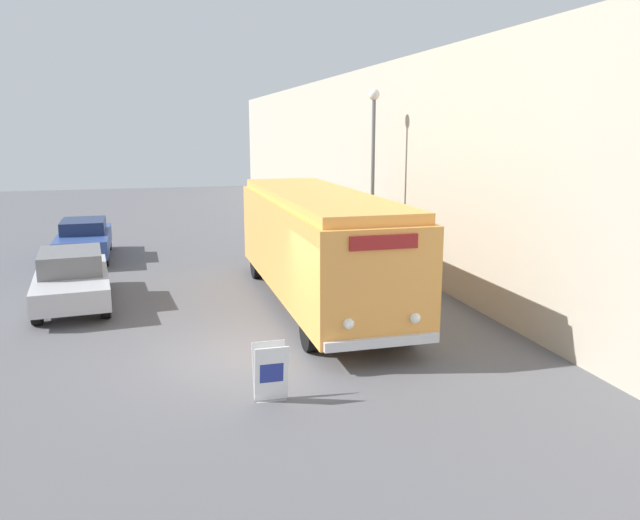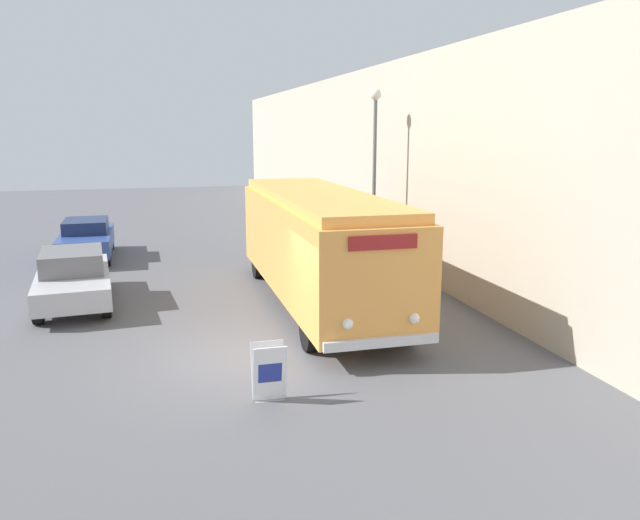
# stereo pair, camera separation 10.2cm
# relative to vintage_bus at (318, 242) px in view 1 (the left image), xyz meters

# --- Properties ---
(ground_plane) EXTENTS (80.00, 80.00, 0.00)m
(ground_plane) POSITION_rel_vintage_bus_xyz_m (-2.55, -3.61, -1.73)
(ground_plane) COLOR #56565B
(building_wall_right) EXTENTS (0.30, 60.00, 6.98)m
(building_wall_right) POSITION_rel_vintage_bus_xyz_m (4.05, 6.39, 1.76)
(building_wall_right) COLOR #B2A893
(building_wall_right) RESTS_ON ground_plane
(vintage_bus) EXTENTS (2.52, 9.89, 3.06)m
(vintage_bus) POSITION_rel_vintage_bus_xyz_m (0.00, 0.00, 0.00)
(vintage_bus) COLOR black
(vintage_bus) RESTS_ON ground_plane
(sign_board) EXTENTS (0.59, 0.39, 1.03)m
(sign_board) POSITION_rel_vintage_bus_xyz_m (-2.39, -5.72, -1.23)
(sign_board) COLOR gray
(sign_board) RESTS_ON ground_plane
(streetlamp) EXTENTS (0.36, 0.36, 5.95)m
(streetlamp) POSITION_rel_vintage_bus_xyz_m (2.83, 3.58, 2.17)
(streetlamp) COLOR #595E60
(streetlamp) RESTS_ON ground_plane
(parked_car_near) EXTENTS (2.26, 4.81, 1.47)m
(parked_car_near) POSITION_rel_vintage_bus_xyz_m (-6.45, 1.75, -0.98)
(parked_car_near) COLOR black
(parked_car_near) RESTS_ON ground_plane
(parked_car_mid) EXTENTS (1.88, 4.57, 1.44)m
(parked_car_mid) POSITION_rel_vintage_bus_xyz_m (-6.70, 8.11, -0.98)
(parked_car_mid) COLOR black
(parked_car_mid) RESTS_ON ground_plane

